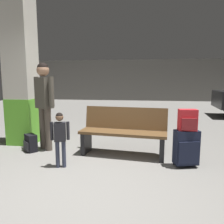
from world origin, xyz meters
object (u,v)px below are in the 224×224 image
child (60,134)px  adult (44,97)px  bench (123,132)px  backpack_bright (188,120)px  suitcase (186,148)px  structural_pillar (21,72)px  backpack_dark_floor (31,143)px

child → adult: adult is taller
bench → backpack_bright: (1.06, -0.45, 0.33)m
adult → suitcase: bearing=-11.5°
backpack_bright → child: backpack_bright is taller
structural_pillar → bench: 2.60m
child → backpack_dark_floor: bearing=142.3°
bench → backpack_dark_floor: bench is taller
child → adult: (-0.64, 0.85, 0.52)m
child → backpack_dark_floor: (-0.89, 0.69, -0.39)m
structural_pillar → bench: bearing=-12.2°
child → adult: 1.18m
adult → backpack_dark_floor: 0.95m
backpack_dark_floor → child: bearing=-37.7°
backpack_bright → adult: 2.72m
structural_pillar → child: (1.33, -1.25, -1.03)m
backpack_dark_floor → suitcase: bearing=-7.5°
suitcase → backpack_dark_floor: bearing=172.5°
backpack_bright → child: size_ratio=0.38×
structural_pillar → suitcase: (3.34, -0.95, -1.26)m
suitcase → adult: bearing=168.5°
suitcase → backpack_dark_floor: (-2.90, 0.38, -0.15)m
suitcase → child: 2.05m
structural_pillar → child: 2.10m
backpack_dark_floor → adult: bearing=32.7°
structural_pillar → bench: (2.28, -0.49, -1.14)m
bench → structural_pillar: bearing=167.8°
adult → backpack_bright: bearing=-11.6°
child → backpack_dark_floor: child is taller
structural_pillar → backpack_bright: size_ratio=9.39×
backpack_bright → backpack_dark_floor: (-2.90, 0.38, -0.60)m
structural_pillar → backpack_dark_floor: size_ratio=9.39×
backpack_bright → child: 2.04m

